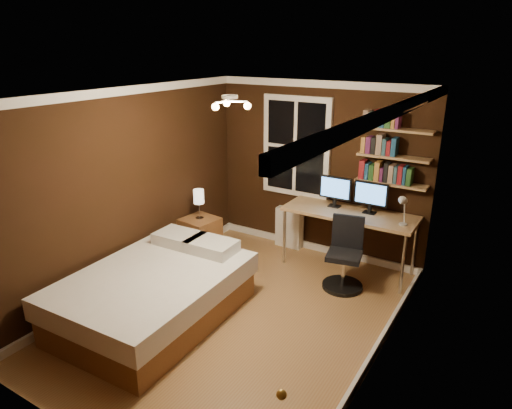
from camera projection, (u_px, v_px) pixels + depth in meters
The scene contains 24 objects.
floor at pixel (239, 314), 5.28m from camera, with size 4.20×4.20×0.00m, color #95643B.
wall_back at pixel (318, 170), 6.55m from camera, with size 3.20×0.04×2.50m, color black.
wall_left at pixel (130, 190), 5.65m from camera, with size 0.04×4.20×2.50m, color black.
wall_right at pixel (386, 246), 4.07m from camera, with size 0.04×4.20×2.50m, color black.
ceiling at pixel (235, 94), 4.45m from camera, with size 3.20×4.20×0.02m, color white.
window at pixel (296, 147), 6.60m from camera, with size 1.06×0.06×1.46m, color white.
door at pixel (310, 365), 2.91m from camera, with size 0.03×0.82×2.05m, color black, non-canonical shape.
door_knob at pixel (281, 395), 2.70m from camera, with size 0.06×0.06×0.06m, color gold.
ceiling_fixture at pixel (230, 105), 4.40m from camera, with size 0.44×0.44×0.18m, color beige, non-canonical shape.
bookshelf_lower at pixel (391, 183), 5.92m from camera, with size 0.92×0.22×0.03m, color #A3824F.
books_row_lower at pixel (392, 174), 5.88m from camera, with size 0.66×0.16×0.23m, color maroon, non-canonical shape.
bookshelf_middle at pixel (394, 157), 5.81m from camera, with size 0.92×0.22×0.03m, color #A3824F.
books_row_middle at pixel (395, 147), 5.76m from camera, with size 0.42×0.16×0.23m, color navy, non-canonical shape.
bookshelf_upper at pixel (397, 130), 5.69m from camera, with size 0.92×0.22×0.03m, color #A3824F.
books_row_upper at pixel (398, 119), 5.65m from camera, with size 0.42×0.16×0.23m, color #265725, non-canonical shape.
bed at pixel (155, 294), 5.13m from camera, with size 1.58×2.14×0.71m.
nightstand at pixel (200, 237), 6.65m from camera, with size 0.47×0.47×0.59m, color brown.
bedside_lamp at pixel (199, 204), 6.48m from camera, with size 0.15×0.15×0.43m, color white, non-canonical shape.
radiator at pixel (289, 228), 6.97m from camera, with size 0.41×0.14×0.61m, color silver.
desk at pixel (350, 216), 6.11m from camera, with size 1.77×0.66×0.84m.
monitor_left at pixel (335, 192), 6.22m from camera, with size 0.45×0.12×0.43m, color black, non-canonical shape.
monitor_right at pixel (371, 198), 5.97m from camera, with size 0.45×0.12×0.43m, color black, non-canonical shape.
desk_lamp at pixel (403, 210), 5.51m from camera, with size 0.14×0.32×0.44m, color silver, non-canonical shape.
office_chair at pixel (344, 262), 5.79m from camera, with size 0.51×0.51×0.93m.
Camera 1 is at (2.56, -3.78, 2.96)m, focal length 32.00 mm.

